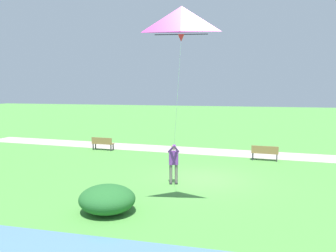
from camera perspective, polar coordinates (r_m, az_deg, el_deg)
name	(u,v)px	position (r m, az deg, el deg)	size (l,w,h in m)	color
ground_plane	(205,179)	(15.68, 6.30, -8.99)	(120.00, 120.00, 0.00)	#4C8E3D
walkway_path	(188,150)	(22.41, 3.43, -4.18)	(2.40, 32.00, 0.02)	#ADA393
person_kite_flyer	(174,160)	(14.56, 0.97, -5.92)	(0.63, 0.50, 1.83)	#232328
flying_kite	(181,24)	(10.84, 2.32, 17.04)	(3.43, 1.81, 4.95)	#E02D9E
park_bench_near_walkway	(265,152)	(20.01, 16.26, -4.29)	(0.55, 1.53, 0.88)	olive
park_bench_far_walkway	(103,143)	(22.80, -11.16, -2.82)	(0.55, 1.53, 0.88)	olive
lakeside_shrub	(107,199)	(11.65, -10.39, -12.23)	(1.79, 1.92, 0.94)	#236028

